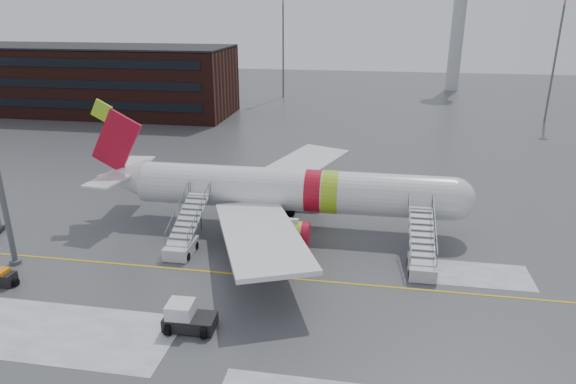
% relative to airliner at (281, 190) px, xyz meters
% --- Properties ---
extents(ground, '(260.00, 260.00, 0.00)m').
position_rel_airliner_xyz_m(ground, '(-4.30, -8.75, -3.42)').
color(ground, '#494C4F').
rests_on(ground, ground).
extents(airliner, '(35.03, 32.97, 11.18)m').
position_rel_airliner_xyz_m(airliner, '(0.00, 0.00, 0.00)').
color(airliner, white).
rests_on(airliner, ground).
extents(airstair_fwd, '(2.05, 7.70, 3.48)m').
position_rel_airliner_xyz_m(airstair_fwd, '(12.10, -6.54, -2.35)').
color(airstair_fwd, '#B8BAC0').
rests_on(airstair_fwd, ground).
extents(airstair_aft, '(2.05, 7.70, 3.48)m').
position_rel_airliner_xyz_m(airstair_aft, '(-6.99, -6.54, -2.35)').
color(airstair_aft, silver).
rests_on(airstair_aft, ground).
extents(pushback_tug, '(3.25, 2.49, 1.82)m').
position_rel_airliner_xyz_m(pushback_tug, '(-2.91, -16.99, -2.61)').
color(pushback_tug, black).
rests_on(pushback_tug, ground).
extents(baggage_tractor, '(2.35, 1.09, 1.22)m').
position_rel_airliner_xyz_m(baggage_tractor, '(-18.01, -14.12, -2.90)').
color(baggage_tractor, black).
rests_on(baggage_tractor, ground).
extents(terminal_building, '(62.00, 16.11, 12.30)m').
position_rel_airliner_xyz_m(terminal_building, '(-49.30, 46.23, 2.78)').
color(terminal_building, '#3F1E16').
rests_on(terminal_building, ground).
extents(control_tower, '(6.40, 6.40, 30.00)m').
position_rel_airliner_xyz_m(control_tower, '(25.70, 86.25, 15.33)').
color(control_tower, '#B2B5BA').
rests_on(control_tower, ground).
extents(light_mast_far_ne, '(1.20, 1.20, 24.25)m').
position_rel_airliner_xyz_m(light_mast_far_ne, '(37.70, 53.25, 10.42)').
color(light_mast_far_ne, '#595B60').
rests_on(light_mast_far_ne, ground).
extents(light_mast_far_n, '(1.20, 1.20, 24.25)m').
position_rel_airliner_xyz_m(light_mast_far_n, '(-12.30, 69.25, 10.42)').
color(light_mast_far_n, '#595B60').
rests_on(light_mast_far_n, ground).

